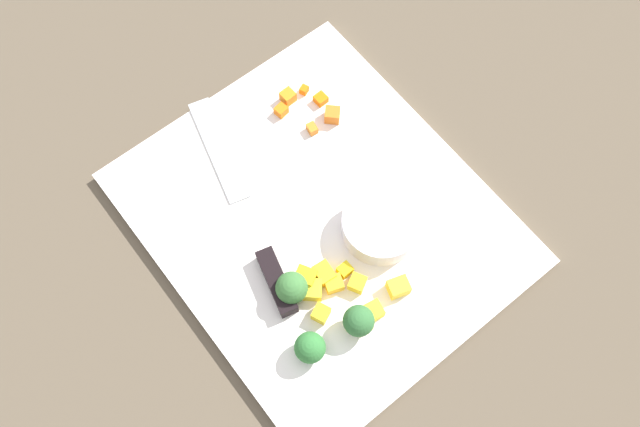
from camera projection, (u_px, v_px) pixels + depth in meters
name	position (u px, v px, depth m)	size (l,w,h in m)	color
ground_plane	(320.00, 220.00, 0.80)	(4.00, 4.00, 0.00)	brown
cutting_board	(320.00, 219.00, 0.79)	(0.43, 0.36, 0.01)	white
prep_bowl	(381.00, 225.00, 0.76)	(0.09, 0.09, 0.03)	white
chef_knife	(260.00, 242.00, 0.77)	(0.29, 0.10, 0.02)	silver
carrot_dice_0	(332.00, 115.00, 0.83)	(0.02, 0.02, 0.02)	orange
carrot_dice_1	(304.00, 90.00, 0.84)	(0.01, 0.01, 0.01)	orange
carrot_dice_2	(321.00, 99.00, 0.84)	(0.01, 0.01, 0.01)	orange
carrot_dice_3	(312.00, 129.00, 0.82)	(0.01, 0.01, 0.01)	orange
carrot_dice_4	(281.00, 110.00, 0.83)	(0.01, 0.01, 0.01)	orange
carrot_dice_5	(288.00, 97.00, 0.84)	(0.02, 0.02, 0.02)	orange
pepper_dice_0	(324.00, 273.00, 0.75)	(0.02, 0.02, 0.02)	yellow
pepper_dice_1	(364.00, 325.00, 0.73)	(0.02, 0.02, 0.01)	yellow
pepper_dice_2	(374.00, 311.00, 0.73)	(0.02, 0.02, 0.02)	yellow
pepper_dice_3	(313.00, 290.00, 0.74)	(0.02, 0.02, 0.02)	yellow
pepper_dice_4	(321.00, 313.00, 0.73)	(0.02, 0.02, 0.02)	yellow
pepper_dice_5	(306.00, 277.00, 0.75)	(0.02, 0.02, 0.02)	yellow
pepper_dice_6	(357.00, 283.00, 0.75)	(0.02, 0.02, 0.01)	yellow
pepper_dice_7	(398.00, 287.00, 0.74)	(0.02, 0.02, 0.02)	yellow
pepper_dice_8	(345.00, 270.00, 0.75)	(0.01, 0.02, 0.01)	yellow
pepper_dice_9	(334.00, 284.00, 0.75)	(0.02, 0.02, 0.01)	yellow
broccoli_floret_0	(310.00, 348.00, 0.71)	(0.03, 0.03, 0.04)	#86AD6C
broccoli_floret_1	(359.00, 321.00, 0.72)	(0.03, 0.03, 0.04)	#8EC06B
broccoli_floret_2	(292.00, 288.00, 0.73)	(0.04, 0.04, 0.04)	#93AF63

